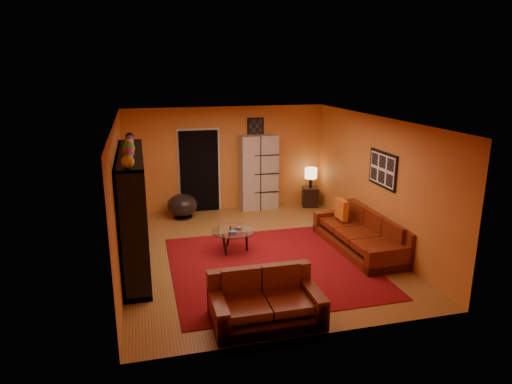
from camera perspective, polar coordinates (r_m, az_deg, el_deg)
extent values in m
plane|color=brown|center=(9.08, 0.01, -7.51)|extent=(6.00, 6.00, 0.00)
plane|color=white|center=(8.42, 0.02, 9.02)|extent=(6.00, 6.00, 0.00)
plane|color=#CB702C|center=(11.52, -3.72, 4.17)|extent=(6.00, 0.00, 6.00)
plane|color=#CB702C|center=(5.95, 7.28, -6.81)|extent=(6.00, 0.00, 6.00)
plane|color=#CB702C|center=(8.42, -16.71, -0.67)|extent=(0.00, 6.00, 6.00)
plane|color=#CB702C|center=(9.57, 14.67, 1.39)|extent=(0.00, 6.00, 6.00)
cube|color=#600B11|center=(8.49, 1.87, -9.18)|extent=(3.60, 3.60, 0.01)
cube|color=black|center=(11.43, -7.11, 2.56)|extent=(0.95, 0.10, 2.04)
cube|color=black|center=(9.24, 15.57, 2.74)|extent=(0.03, 1.00, 0.70)
cube|color=black|center=(11.54, -0.07, 8.00)|extent=(0.42, 0.03, 0.52)
cube|color=black|center=(8.48, -15.06, -2.20)|extent=(0.45, 3.00, 2.10)
imported|color=black|center=(8.42, -14.69, -2.82)|extent=(0.89, 0.12, 0.51)
cube|color=#52170B|center=(9.40, 12.85, -6.05)|extent=(1.07, 2.45, 0.32)
cube|color=#52170B|center=(9.51, 15.08, -4.26)|extent=(0.26, 2.42, 0.85)
cube|color=#52170B|center=(8.46, 16.58, -7.68)|extent=(0.99, 0.21, 0.62)
cube|color=#52170B|center=(10.27, 9.90, -3.14)|extent=(0.99, 0.21, 0.62)
cube|color=#52170B|center=(8.72, 14.91, -5.72)|extent=(0.79, 0.69, 0.12)
cube|color=#52170B|center=(9.27, 12.75, -4.30)|extent=(0.79, 0.69, 0.12)
cube|color=#52170B|center=(9.84, 10.83, -3.03)|extent=(0.79, 0.69, 0.12)
cube|color=#52170B|center=(6.73, 1.26, -14.70)|extent=(1.56, 0.94, 0.32)
cube|color=#52170B|center=(6.93, 0.42, -11.29)|extent=(1.56, 0.18, 0.85)
cube|color=#52170B|center=(6.85, 6.97, -12.81)|extent=(0.18, 0.94, 0.62)
cube|color=#52170B|center=(6.53, -4.76, -14.27)|extent=(0.18, 0.94, 0.62)
cube|color=#52170B|center=(6.63, 3.92, -12.20)|extent=(0.58, 0.72, 0.12)
cube|color=#52170B|center=(6.48, -1.25, -12.83)|extent=(0.58, 0.72, 0.12)
cube|color=orange|center=(9.80, 10.64, -2.13)|extent=(0.12, 0.42, 0.42)
cylinder|color=silver|center=(8.98, -2.86, -4.87)|extent=(0.86, 0.86, 0.02)
cylinder|color=black|center=(9.02, -1.17, -6.22)|extent=(0.05, 0.05, 0.41)
cylinder|color=black|center=(9.29, -3.41, -5.58)|extent=(0.05, 0.05, 0.41)
cylinder|color=black|center=(8.87, -3.95, -6.63)|extent=(0.05, 0.05, 0.41)
cube|color=#B5AFA7|center=(11.57, 0.32, 2.46)|extent=(0.97, 0.48, 1.89)
cylinder|color=black|center=(11.21, -9.13, -3.09)|extent=(0.44, 0.44, 0.03)
cylinder|color=black|center=(11.18, -9.15, -2.70)|extent=(0.06, 0.06, 0.15)
ellipsoid|color=#3B3434|center=(11.12, -9.20, -1.61)|extent=(0.72, 0.72, 0.54)
cube|color=black|center=(12.01, 6.78, -0.59)|extent=(0.49, 0.49, 0.50)
cylinder|color=black|center=(11.91, 6.84, 1.14)|extent=(0.08, 0.08, 0.25)
cylinder|color=#E8C280|center=(11.85, 6.88, 2.37)|extent=(0.31, 0.31, 0.27)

